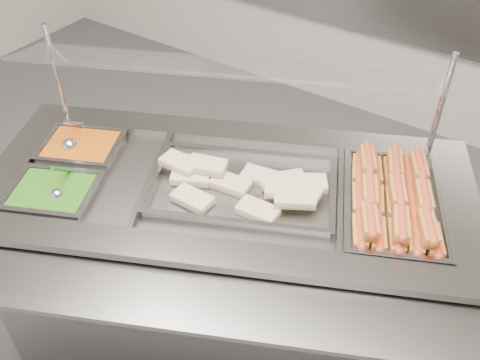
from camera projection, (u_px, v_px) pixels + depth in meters
The scene contains 11 objects.
steam_counter at pixel (229, 261), 2.19m from camera, with size 1.93×1.45×0.84m.
tray_rail at pixel (199, 299), 1.59m from camera, with size 1.63×0.99×0.05m.
sneeze_guard at pixel (236, 70), 1.85m from camera, with size 1.52×0.90×0.41m.
pan_hotdogs at pixel (392, 209), 1.87m from camera, with size 0.51×0.60×0.09m.
pan_wraps at pixel (243, 190), 1.92m from camera, with size 0.74×0.61×0.07m.
pan_beans at pixel (83, 152), 2.11m from camera, with size 0.35×0.32×0.09m.
pan_peas at pixel (54, 198), 1.91m from camera, with size 0.35×0.32×0.09m.
hotdogs_in_buns at pixel (392, 199), 1.84m from camera, with size 0.45×0.53×0.11m.
tortilla_wraps at pixel (247, 183), 1.91m from camera, with size 0.60×0.39×0.07m.
ladle at pixel (70, 144), 2.08m from camera, with size 0.10×0.17×0.14m.
serving_spoon at pixel (58, 190), 1.87m from camera, with size 0.09×0.15×0.14m.
Camera 1 is at (0.85, -0.65, 2.10)m, focal length 40.00 mm.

